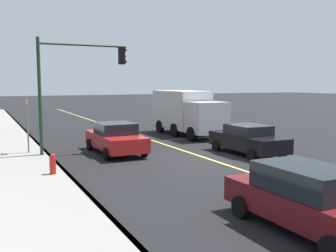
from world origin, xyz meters
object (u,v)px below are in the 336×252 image
traffic_light_mast (75,75)px  fire_hydrant (53,166)px  street_sign_post (27,122)px  car_black (248,139)px  truck_white (187,112)px  car_red (115,138)px  car_maroon (307,199)px

traffic_light_mast → fire_hydrant: (-4.32, 1.90, -3.53)m
street_sign_post → fire_hydrant: (-5.23, -0.30, -1.25)m
car_black → street_sign_post: size_ratio=1.56×
truck_white → car_red: bearing=124.4°
car_black → car_maroon: size_ratio=0.99×
street_sign_post → car_maroon: bearing=-159.9°
truck_white → traffic_light_mast: (-4.24, 8.63, 2.35)m
street_sign_post → car_red: bearing=-106.9°
car_red → street_sign_post: (1.25, 4.13, 0.92)m
car_black → car_maroon: 10.32m
car_red → traffic_light_mast: (0.35, 1.92, 3.20)m
car_red → street_sign_post: street_sign_post is taller
car_black → car_maroon: (-8.97, 5.11, 0.05)m
car_red → fire_hydrant: size_ratio=5.07×
truck_white → car_black: bearing=174.3°
car_red → fire_hydrant: (-3.97, 3.83, -0.33)m
car_black → car_maroon: car_maroon is taller
car_red → traffic_light_mast: traffic_light_mast is taller
car_maroon → traffic_light_mast: 13.27m
truck_white → street_sign_post: 11.34m
car_black → fire_hydrant: 9.78m
car_maroon → traffic_light_mast: size_ratio=0.79×
car_maroon → truck_white: truck_white is taller
car_maroon → street_sign_post: 14.41m
car_red → traffic_light_mast: size_ratio=0.82×
traffic_light_mast → street_sign_post: (0.91, 2.21, -2.28)m
car_red → truck_white: (4.58, -6.71, 0.85)m
car_black → truck_white: (7.87, -0.78, 0.87)m
car_black → car_red: bearing=61.0°
car_maroon → fire_hydrant: size_ratio=4.89×
traffic_light_mast → street_sign_post: traffic_light_mast is taller
car_red → car_black: car_red is taller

